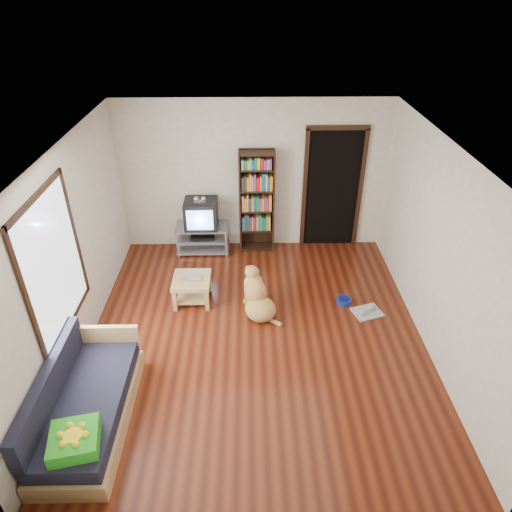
{
  "coord_description": "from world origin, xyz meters",
  "views": [
    {
      "loc": [
        -0.09,
        -4.73,
        4.24
      ],
      "look_at": [
        0.01,
        0.61,
        0.9
      ],
      "focal_mm": 32.0,
      "sensor_mm": 36.0,
      "label": 1
    }
  ],
  "objects_px": {
    "green_cushion": "(74,440)",
    "tv_stand": "(203,238)",
    "dog_bowl": "(344,301)",
    "coffee_table": "(192,285)",
    "grey_rag": "(367,312)",
    "crt_tv": "(201,213)",
    "sofa": "(85,406)",
    "bookshelf": "(257,197)",
    "laptop": "(191,279)",
    "dog": "(257,297)"
  },
  "relations": [
    {
      "from": "green_cushion",
      "to": "dog",
      "type": "height_order",
      "value": "dog"
    },
    {
      "from": "tv_stand",
      "to": "crt_tv",
      "type": "height_order",
      "value": "crt_tv"
    },
    {
      "from": "tv_stand",
      "to": "crt_tv",
      "type": "relative_size",
      "value": 1.55
    },
    {
      "from": "dog_bowl",
      "to": "grey_rag",
      "type": "height_order",
      "value": "dog_bowl"
    },
    {
      "from": "laptop",
      "to": "dog_bowl",
      "type": "relative_size",
      "value": 1.34
    },
    {
      "from": "tv_stand",
      "to": "coffee_table",
      "type": "relative_size",
      "value": 1.64
    },
    {
      "from": "bookshelf",
      "to": "sofa",
      "type": "relative_size",
      "value": 1.0
    },
    {
      "from": "tv_stand",
      "to": "sofa",
      "type": "height_order",
      "value": "sofa"
    },
    {
      "from": "grey_rag",
      "to": "tv_stand",
      "type": "bearing_deg",
      "value": 144.5
    },
    {
      "from": "laptop",
      "to": "bookshelf",
      "type": "height_order",
      "value": "bookshelf"
    },
    {
      "from": "sofa",
      "to": "green_cushion",
      "type": "bearing_deg",
      "value": -78.31
    },
    {
      "from": "green_cushion",
      "to": "tv_stand",
      "type": "relative_size",
      "value": 0.49
    },
    {
      "from": "grey_rag",
      "to": "dog",
      "type": "xyz_separation_m",
      "value": [
        -1.61,
        0.07,
        0.24
      ]
    },
    {
      "from": "bookshelf",
      "to": "green_cushion",
      "type": "bearing_deg",
      "value": -112.6
    },
    {
      "from": "bookshelf",
      "to": "dog",
      "type": "bearing_deg",
      "value": -90.89
    },
    {
      "from": "laptop",
      "to": "bookshelf",
      "type": "xyz_separation_m",
      "value": [
        0.99,
        1.57,
        0.59
      ]
    },
    {
      "from": "sofa",
      "to": "coffee_table",
      "type": "xyz_separation_m",
      "value": [
        0.93,
        2.18,
        0.02
      ]
    },
    {
      "from": "dog_bowl",
      "to": "coffee_table",
      "type": "height_order",
      "value": "coffee_table"
    },
    {
      "from": "dog_bowl",
      "to": "coffee_table",
      "type": "xyz_separation_m",
      "value": [
        -2.27,
        0.1,
        0.24
      ]
    },
    {
      "from": "tv_stand",
      "to": "sofa",
      "type": "distance_m",
      "value": 3.76
    },
    {
      "from": "dog_bowl",
      "to": "bookshelf",
      "type": "xyz_separation_m",
      "value": [
        -1.28,
        1.65,
        0.96
      ]
    },
    {
      "from": "green_cushion",
      "to": "tv_stand",
      "type": "height_order",
      "value": "green_cushion"
    },
    {
      "from": "tv_stand",
      "to": "coffee_table",
      "type": "bearing_deg",
      "value": -91.7
    },
    {
      "from": "laptop",
      "to": "dog",
      "type": "bearing_deg",
      "value": -8.42
    },
    {
      "from": "dog_bowl",
      "to": "bookshelf",
      "type": "bearing_deg",
      "value": 127.84
    },
    {
      "from": "bookshelf",
      "to": "coffee_table",
      "type": "bearing_deg",
      "value": -122.73
    },
    {
      "from": "grey_rag",
      "to": "crt_tv",
      "type": "relative_size",
      "value": 0.69
    },
    {
      "from": "laptop",
      "to": "dog_bowl",
      "type": "bearing_deg",
      "value": 4.63
    },
    {
      "from": "grey_rag",
      "to": "coffee_table",
      "type": "bearing_deg",
      "value": 172.17
    },
    {
      "from": "crt_tv",
      "to": "dog",
      "type": "distance_m",
      "value": 2.05
    },
    {
      "from": "grey_rag",
      "to": "crt_tv",
      "type": "bearing_deg",
      "value": 144.17
    },
    {
      "from": "bookshelf",
      "to": "laptop",
      "type": "bearing_deg",
      "value": -122.23
    },
    {
      "from": "green_cushion",
      "to": "tv_stand",
      "type": "distance_m",
      "value": 4.32
    },
    {
      "from": "coffee_table",
      "to": "sofa",
      "type": "bearing_deg",
      "value": -113.13
    },
    {
      "from": "sofa",
      "to": "coffee_table",
      "type": "bearing_deg",
      "value": 66.87
    },
    {
      "from": "tv_stand",
      "to": "bookshelf",
      "type": "xyz_separation_m",
      "value": [
        0.95,
        0.09,
        0.73
      ]
    },
    {
      "from": "green_cushion",
      "to": "crt_tv",
      "type": "bearing_deg",
      "value": 66.99
    },
    {
      "from": "tv_stand",
      "to": "bookshelf",
      "type": "height_order",
      "value": "bookshelf"
    },
    {
      "from": "grey_rag",
      "to": "dog",
      "type": "distance_m",
      "value": 1.63
    },
    {
      "from": "tv_stand",
      "to": "sofa",
      "type": "relative_size",
      "value": 0.5
    },
    {
      "from": "sofa",
      "to": "dog_bowl",
      "type": "bearing_deg",
      "value": 32.94
    },
    {
      "from": "grey_rag",
      "to": "coffee_table",
      "type": "height_order",
      "value": "coffee_table"
    },
    {
      "from": "sofa",
      "to": "coffee_table",
      "type": "height_order",
      "value": "sofa"
    },
    {
      "from": "laptop",
      "to": "grey_rag",
      "type": "distance_m",
      "value": 2.62
    },
    {
      "from": "green_cushion",
      "to": "grey_rag",
      "type": "xyz_separation_m",
      "value": [
        3.38,
        2.42,
        -0.48
      ]
    },
    {
      "from": "dog_bowl",
      "to": "laptop",
      "type": "bearing_deg",
      "value": 178.14
    },
    {
      "from": "tv_stand",
      "to": "dog_bowl",
      "type": "bearing_deg",
      "value": -34.88
    },
    {
      "from": "coffee_table",
      "to": "grey_rag",
      "type": "bearing_deg",
      "value": -7.83
    },
    {
      "from": "green_cushion",
      "to": "grey_rag",
      "type": "distance_m",
      "value": 4.19
    },
    {
      "from": "green_cushion",
      "to": "bookshelf",
      "type": "xyz_separation_m",
      "value": [
        1.8,
        4.32,
        0.51
      ]
    }
  ]
}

